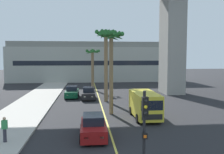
% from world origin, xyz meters
% --- Properties ---
extents(sidewalk_left, '(4.80, 80.00, 0.15)m').
position_xyz_m(sidewalk_left, '(-8.00, 16.00, 0.07)').
color(sidewalk_left, '#ADA89E').
rests_on(sidewalk_left, ground).
extents(lane_stripe_center, '(0.14, 56.00, 0.01)m').
position_xyz_m(lane_stripe_center, '(0.00, 24.00, 0.00)').
color(lane_stripe_center, '#DBCC4C').
rests_on(lane_stripe_center, ground).
extents(pier_building_backdrop, '(37.66, 8.04, 8.92)m').
position_xyz_m(pier_building_backdrop, '(0.00, 55.67, 4.40)').
color(pier_building_backdrop, '#ADB2A8').
rests_on(pier_building_backdrop, ground).
extents(car_queue_front, '(1.85, 4.11, 1.56)m').
position_xyz_m(car_queue_front, '(-1.26, 14.44, 0.72)').
color(car_queue_front, maroon).
rests_on(car_queue_front, ground).
extents(car_queue_second, '(1.87, 4.12, 1.56)m').
position_xyz_m(car_queue_second, '(-1.42, 30.31, 0.72)').
color(car_queue_second, black).
rests_on(car_queue_second, ground).
extents(car_queue_third, '(1.87, 4.12, 1.56)m').
position_xyz_m(car_queue_third, '(-3.66, 31.86, 0.72)').
color(car_queue_third, '#0C4728').
rests_on(car_queue_third, ground).
extents(delivery_van, '(2.16, 5.25, 2.36)m').
position_xyz_m(delivery_van, '(3.54, 19.36, 1.29)').
color(delivery_van, yellow).
rests_on(delivery_van, ground).
extents(traffic_light_median_near, '(0.24, 0.37, 4.20)m').
position_xyz_m(traffic_light_median_near, '(0.58, 7.09, 2.71)').
color(traffic_light_median_near, black).
rests_on(traffic_light_median_near, ground).
extents(palm_tree_near_median, '(2.52, 2.67, 6.91)m').
position_xyz_m(palm_tree_near_median, '(-0.58, 39.83, 5.12)').
color(palm_tree_near_median, brown).
rests_on(palm_tree_near_median, ground).
extents(palm_tree_mid_median, '(2.79, 2.81, 8.96)m').
position_xyz_m(palm_tree_mid_median, '(0.75, 28.37, 6.91)').
color(palm_tree_mid_median, brown).
rests_on(palm_tree_mid_median, ground).
extents(palm_tree_far_median, '(2.60, 2.63, 8.09)m').
position_xyz_m(palm_tree_far_median, '(0.68, 21.31, 6.56)').
color(palm_tree_far_median, brown).
rests_on(palm_tree_far_median, ground).
extents(pedestrian_mid_block, '(0.34, 0.22, 1.62)m').
position_xyz_m(pedestrian_mid_block, '(-6.90, 13.62, 1.00)').
color(pedestrian_mid_block, '#2D2D38').
rests_on(pedestrian_mid_block, sidewalk_left).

